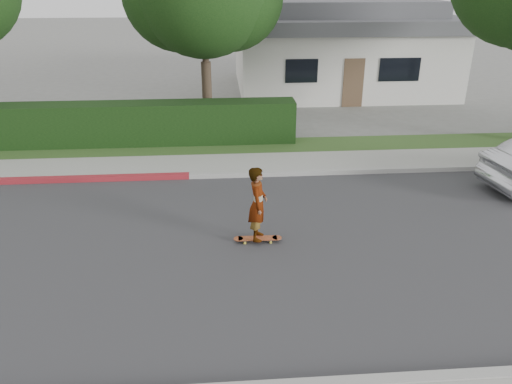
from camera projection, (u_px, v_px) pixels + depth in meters
ground at (134, 252)px, 10.69m from camera, size 120.00×120.00×0.00m
road at (134, 252)px, 10.69m from camera, size 60.00×8.00×0.01m
curb_far at (154, 177)px, 14.39m from camera, size 60.00×0.20×0.15m
sidewalk_far at (158, 166)px, 15.22m from camera, size 60.00×1.60×0.12m
planting_strip at (163, 149)px, 16.68m from camera, size 60.00×1.60×0.10m
hedge at (73, 126)px, 16.74m from camera, size 15.00×1.00×1.50m
house at (338, 46)px, 24.97m from camera, size 10.60×8.60×4.30m
skateboard at (258, 238)px, 11.04m from camera, size 1.07×0.23×0.10m
skateboarder at (258, 204)px, 10.70m from camera, size 0.49×0.66×1.67m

